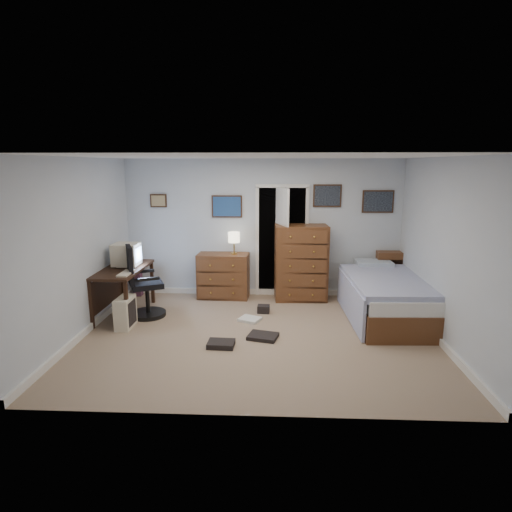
{
  "coord_description": "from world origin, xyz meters",
  "views": [
    {
      "loc": [
        0.23,
        -5.74,
        2.41
      ],
      "look_at": [
        -0.05,
        0.3,
        1.1
      ],
      "focal_mm": 30.0,
      "sensor_mm": 36.0,
      "label": 1
    }
  ],
  "objects_px": {
    "low_dresser": "(223,276)",
    "bed": "(385,296)",
    "tall_dresser": "(301,262)",
    "computer_desk": "(118,279)",
    "office_chair": "(143,290)"
  },
  "relations": [
    {
      "from": "low_dresser",
      "to": "bed",
      "type": "xyz_separation_m",
      "value": [
        2.69,
        -0.92,
        -0.06
      ]
    },
    {
      "from": "low_dresser",
      "to": "bed",
      "type": "height_order",
      "value": "low_dresser"
    },
    {
      "from": "office_chair",
      "to": "bed",
      "type": "relative_size",
      "value": 0.51
    },
    {
      "from": "low_dresser",
      "to": "bed",
      "type": "bearing_deg",
      "value": -15.71
    },
    {
      "from": "computer_desk",
      "to": "office_chair",
      "type": "distance_m",
      "value": 0.46
    },
    {
      "from": "tall_dresser",
      "to": "bed",
      "type": "bearing_deg",
      "value": -38.22
    },
    {
      "from": "low_dresser",
      "to": "bed",
      "type": "relative_size",
      "value": 0.4
    },
    {
      "from": "tall_dresser",
      "to": "bed",
      "type": "height_order",
      "value": "tall_dresser"
    },
    {
      "from": "bed",
      "to": "tall_dresser",
      "type": "bearing_deg",
      "value": 143.3
    },
    {
      "from": "computer_desk",
      "to": "bed",
      "type": "height_order",
      "value": "computer_desk"
    },
    {
      "from": "low_dresser",
      "to": "tall_dresser",
      "type": "xyz_separation_m",
      "value": [
        1.4,
        -0.02,
        0.27
      ]
    },
    {
      "from": "tall_dresser",
      "to": "low_dresser",
      "type": "bearing_deg",
      "value": 175.42
    },
    {
      "from": "computer_desk",
      "to": "office_chair",
      "type": "height_order",
      "value": "office_chair"
    },
    {
      "from": "low_dresser",
      "to": "tall_dresser",
      "type": "bearing_deg",
      "value": 2.08
    },
    {
      "from": "computer_desk",
      "to": "office_chair",
      "type": "xyz_separation_m",
      "value": [
        0.42,
        -0.08,
        -0.15
      ]
    }
  ]
}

